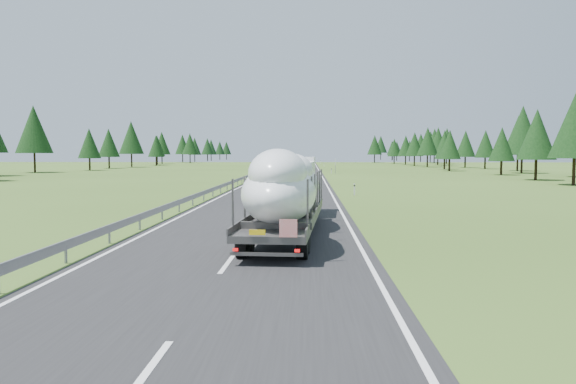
{
  "coord_description": "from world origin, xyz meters",
  "views": [
    {
      "loc": [
        2.65,
        -17.83,
        3.61
      ],
      "look_at": [
        1.7,
        7.06,
        1.86
      ],
      "focal_mm": 35.0,
      "sensor_mm": 36.0,
      "label": 1
    }
  ],
  "objects_px": {
    "distant_car_dark": "(308,160)",
    "boat_truck": "(289,187)",
    "distant_car_blue": "(297,159)",
    "highway_sign": "(335,163)",
    "distant_van": "(292,164)"
  },
  "relations": [
    {
      "from": "distant_van",
      "to": "boat_truck",
      "type": "bearing_deg",
      "value": -92.28
    },
    {
      "from": "highway_sign",
      "to": "distant_van",
      "type": "height_order",
      "value": "highway_sign"
    },
    {
      "from": "highway_sign",
      "to": "distant_van",
      "type": "distance_m",
      "value": 47.26
    },
    {
      "from": "distant_car_blue",
      "to": "distant_car_dark",
      "type": "bearing_deg",
      "value": -80.98
    },
    {
      "from": "highway_sign",
      "to": "distant_van",
      "type": "xyz_separation_m",
      "value": [
        -8.92,
        46.4,
        -0.96
      ]
    },
    {
      "from": "distant_car_blue",
      "to": "boat_truck",
      "type": "bearing_deg",
      "value": -91.87
    },
    {
      "from": "distant_car_blue",
      "to": "highway_sign",
      "type": "bearing_deg",
      "value": -89.19
    },
    {
      "from": "distant_van",
      "to": "distant_car_dark",
      "type": "height_order",
      "value": "distant_van"
    },
    {
      "from": "boat_truck",
      "to": "distant_car_blue",
      "type": "bearing_deg",
      "value": 91.14
    },
    {
      "from": "boat_truck",
      "to": "distant_car_dark",
      "type": "bearing_deg",
      "value": 89.86
    },
    {
      "from": "boat_truck",
      "to": "distant_van",
      "type": "height_order",
      "value": "boat_truck"
    },
    {
      "from": "distant_car_dark",
      "to": "boat_truck",
      "type": "bearing_deg",
      "value": -88.97
    },
    {
      "from": "highway_sign",
      "to": "boat_truck",
      "type": "xyz_separation_m",
      "value": [
        -5.5,
        -72.33,
        0.23
      ]
    },
    {
      "from": "boat_truck",
      "to": "distant_car_dark",
      "type": "relative_size",
      "value": 4.05
    },
    {
      "from": "distant_van",
      "to": "distant_car_blue",
      "type": "xyz_separation_m",
      "value": [
        -0.94,
        101.52,
        -0.06
      ]
    }
  ]
}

